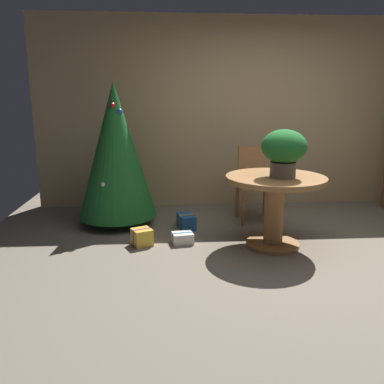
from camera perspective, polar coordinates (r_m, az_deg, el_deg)
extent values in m
plane|color=#756B5B|center=(3.88, 15.10, -9.88)|extent=(6.60, 6.60, 0.00)
cube|color=tan|center=(5.69, 8.64, 11.21)|extent=(6.00, 0.10, 2.60)
cylinder|color=#9E6B3D|center=(4.23, 11.63, -7.41)|extent=(0.55, 0.55, 0.04)
cylinder|color=#9E6B3D|center=(4.12, 11.85, -2.90)|extent=(0.20, 0.20, 0.65)
cylinder|color=#9E6B3D|center=(4.04, 12.09, 1.90)|extent=(1.01, 1.01, 0.05)
cylinder|color=#665B51|center=(3.97, 13.07, 3.18)|extent=(0.25, 0.25, 0.15)
ellipsoid|color=#1E6628|center=(3.94, 13.25, 6.48)|extent=(0.44, 0.44, 0.33)
sphere|color=red|center=(3.88, 11.37, 7.64)|extent=(0.05, 0.05, 0.05)
sphere|color=red|center=(4.05, 13.77, 6.63)|extent=(0.08, 0.08, 0.08)
sphere|color=red|center=(3.82, 13.33, 7.27)|extent=(0.06, 0.06, 0.06)
cylinder|color=#9E6B3D|center=(4.83, 11.69, -2.33)|extent=(0.04, 0.04, 0.43)
cylinder|color=#9E6B3D|center=(4.75, 7.45, -2.45)|extent=(0.04, 0.04, 0.43)
cylinder|color=#9E6B3D|center=(5.21, 10.50, -1.14)|extent=(0.04, 0.04, 0.43)
cylinder|color=#9E6B3D|center=(5.13, 6.57, -1.22)|extent=(0.04, 0.04, 0.43)
cube|color=#9E6B3D|center=(4.92, 9.15, 0.94)|extent=(0.41, 0.45, 0.05)
cube|color=#9E6B3D|center=(5.07, 8.75, 4.13)|extent=(0.37, 0.05, 0.44)
cylinder|color=brown|center=(4.94, -10.60, -3.90)|extent=(0.10, 0.10, 0.10)
cone|color=#1E6628|center=(4.76, -11.03, 5.91)|extent=(0.94, 0.94, 1.60)
sphere|color=red|center=(4.65, -11.47, 12.27)|extent=(0.06, 0.06, 0.06)
sphere|color=silver|center=(4.55, -12.79, 1.10)|extent=(0.06, 0.06, 0.06)
sphere|color=#2D51A8|center=(4.65, -10.50, 11.44)|extent=(0.07, 0.07, 0.07)
sphere|color=gold|center=(4.90, -9.16, 6.30)|extent=(0.06, 0.06, 0.06)
cube|color=silver|center=(4.20, -1.38, -6.72)|extent=(0.24, 0.21, 0.11)
cube|color=#1E569E|center=(4.20, -1.38, -6.72)|extent=(0.22, 0.07, 0.12)
cube|color=#1E569E|center=(4.67, -0.84, -4.29)|extent=(0.23, 0.31, 0.16)
cube|color=gold|center=(4.67, -0.84, -4.29)|extent=(0.18, 0.07, 0.17)
cube|color=gold|center=(4.17, -7.28, -6.53)|extent=(0.25, 0.25, 0.18)
cube|color=#9E287A|center=(4.17, -7.28, -6.53)|extent=(0.19, 0.11, 0.18)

